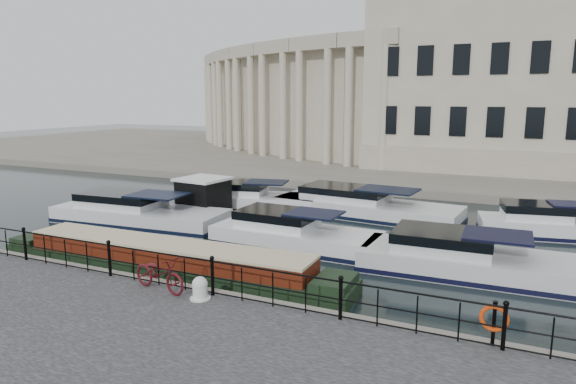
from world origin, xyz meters
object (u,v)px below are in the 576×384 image
object	(u,v)px
bicycle	(159,273)
life_ring_post	(494,319)
narrowboat	(166,264)
mooring_bollard	(200,289)
harbour_hut	(204,199)

from	to	relation	value
bicycle	life_ring_post	xyz separation A→B (m)	(9.43, 0.45, 0.14)
life_ring_post	narrowboat	bearing A→B (deg)	169.50
bicycle	life_ring_post	distance (m)	9.44
mooring_bollard	harbour_hut	distance (m)	13.00
bicycle	narrowboat	world-z (taller)	bicycle
life_ring_post	harbour_hut	size ratio (longest dim) A/B	0.31
harbour_hut	life_ring_post	bearing A→B (deg)	-27.88
bicycle	life_ring_post	world-z (taller)	life_ring_post
bicycle	harbour_hut	bearing A→B (deg)	38.35
mooring_bollard	life_ring_post	distance (m)	7.96
bicycle	life_ring_post	bearing A→B (deg)	-76.79
bicycle	life_ring_post	size ratio (longest dim) A/B	1.89
life_ring_post	narrowboat	xyz separation A→B (m)	(-11.21, 2.08, -0.88)
bicycle	mooring_bollard	size ratio (longest dim) A/B	3.06
harbour_hut	mooring_bollard	bearing A→B (deg)	-49.93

